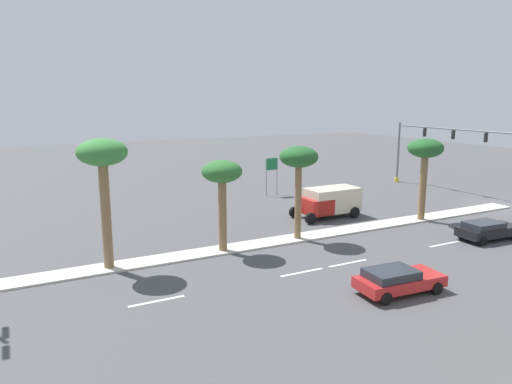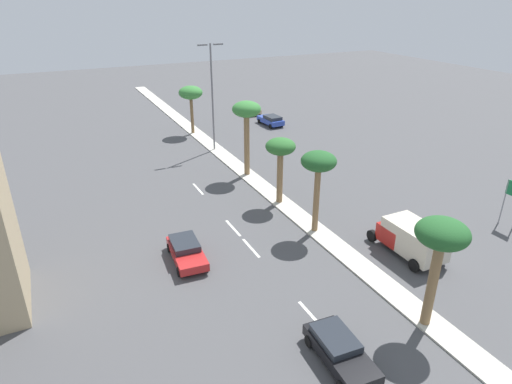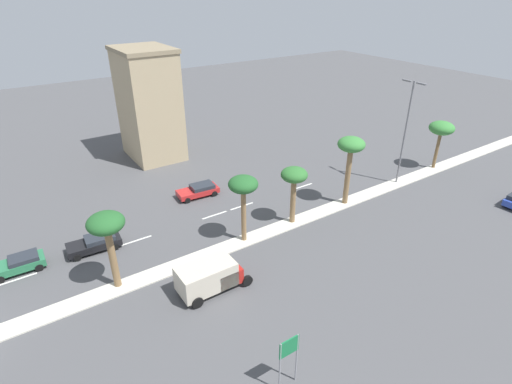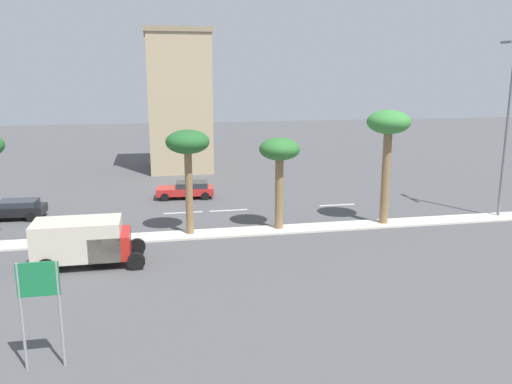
{
  "view_description": "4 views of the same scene",
  "coord_description": "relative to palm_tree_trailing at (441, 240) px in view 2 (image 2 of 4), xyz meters",
  "views": [
    {
      "loc": [
        -27.32,
        39.64,
        9.83
      ],
      "look_at": [
        2.85,
        23.86,
        3.02
      ],
      "focal_mm": 33.55,
      "sensor_mm": 36.0,
      "label": 1
    },
    {
      "loc": [
        -17.41,
        -2.88,
        17.08
      ],
      "look_at": [
        -2.56,
        27.67,
        1.58
      ],
      "focal_mm": 30.91,
      "sensor_mm": 36.0,
      "label": 2
    },
    {
      "loc": [
        26.24,
        5.8,
        21.36
      ],
      "look_at": [
        -3.72,
        25.88,
        2.44
      ],
      "focal_mm": 28.23,
      "sensor_mm": 36.0,
      "label": 3
    },
    {
      "loc": [
        31.19,
        20.07,
        9.72
      ],
      "look_at": [
        1.74,
        25.97,
        3.0
      ],
      "focal_mm": 36.62,
      "sensor_mm": 36.0,
      "label": 4
    }
  ],
  "objects": [
    {
      "name": "ground_plane",
      "position": [
        0.34,
        22.52,
        -5.5
      ],
      "size": [
        160.0,
        160.0,
        0.0
      ],
      "primitive_type": "plane",
      "color": "#4C4C4F"
    },
    {
      "name": "median_curb",
      "position": [
        0.34,
        31.95,
        -5.44
      ],
      "size": [
        1.8,
        84.92,
        0.12
      ],
      "primitive_type": "cube",
      "color": "beige",
      "rests_on": "ground"
    },
    {
      "name": "lane_stripe_right",
      "position": [
        -5.35,
        3.35,
        -5.5
      ],
      "size": [
        0.2,
        2.8,
        0.01
      ],
      "primitive_type": "cube",
      "color": "silver",
      "rests_on": "ground"
    },
    {
      "name": "lane_stripe_near",
      "position": [
        -5.35,
        11.56,
        -5.5
      ],
      "size": [
        0.2,
        2.8,
        0.01
      ],
      "primitive_type": "cube",
      "color": "silver",
      "rests_on": "ground"
    },
    {
      "name": "lane_stripe_center",
      "position": [
        -5.35,
        14.87,
        -5.5
      ],
      "size": [
        0.2,
        2.8,
        0.01
      ],
      "primitive_type": "cube",
      "color": "silver",
      "rests_on": "ground"
    },
    {
      "name": "lane_stripe_leading",
      "position": [
        -5.35,
        23.31,
        -5.5
      ],
      "size": [
        0.2,
        2.8,
        0.01
      ],
      "primitive_type": "cube",
      "color": "silver",
      "rests_on": "ground"
    },
    {
      "name": "palm_tree_trailing",
      "position": [
        0.0,
        0.0,
        0.0
      ],
      "size": [
        2.76,
        2.76,
        6.51
      ],
      "color": "olive",
      "rests_on": "median_curb"
    },
    {
      "name": "palm_tree_front",
      "position": [
        0.18,
        11.65,
        0.03
      ],
      "size": [
        2.64,
        2.64,
        6.44
      ],
      "color": "olive",
      "rests_on": "median_curb"
    },
    {
      "name": "palm_tree_leading",
      "position": [
        0.16,
        17.34,
        -0.6
      ],
      "size": [
        2.56,
        2.56,
        5.83
      ],
      "color": "olive",
      "rests_on": "median_curb"
    },
    {
      "name": "palm_tree_left",
      "position": [
        0.32,
        24.48,
        0.82
      ],
      "size": [
        2.79,
        2.79,
        7.46
      ],
      "color": "olive",
      "rests_on": "median_curb"
    },
    {
      "name": "palm_tree_far",
      "position": [
        -0.04,
        40.65,
        -0.24
      ],
      "size": [
        3.04,
        3.04,
        6.11
      ],
      "color": "brown",
      "rests_on": "median_curb"
    },
    {
      "name": "street_lamp_outboard",
      "position": [
        0.12,
        33.22,
        1.46
      ],
      "size": [
        2.9,
        0.24,
        11.93
      ],
      "color": "slate",
      "rests_on": "median_curb"
    },
    {
      "name": "sedan_blue_center",
      "position": [
        11.06,
        39.71,
        -4.74
      ],
      "size": [
        2.27,
        4.56,
        1.41
      ],
      "color": "#2D47AD",
      "rests_on": "ground"
    },
    {
      "name": "sedan_tan_front",
      "position": [
        11.09,
        46.62,
        -4.8
      ],
      "size": [
        2.15,
        4.21,
        1.27
      ],
      "color": "tan",
      "rests_on": "ground"
    },
    {
      "name": "sedan_black_rear",
      "position": [
        -5.97,
        -0.13,
        -4.78
      ],
      "size": [
        2.28,
        4.66,
        1.32
      ],
      "color": "black",
      "rests_on": "ground"
    },
    {
      "name": "sedan_red_trailing",
      "position": [
        -10.03,
        12.16,
        -4.78
      ],
      "size": [
        2.35,
        4.67,
        1.31
      ],
      "color": "red",
      "rests_on": "ground"
    },
    {
      "name": "box_truck",
      "position": [
        4.41,
        5.97,
        -4.17
      ],
      "size": [
        2.67,
        5.57,
        2.43
      ],
      "color": "#B21E19",
      "rests_on": "ground"
    }
  ]
}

